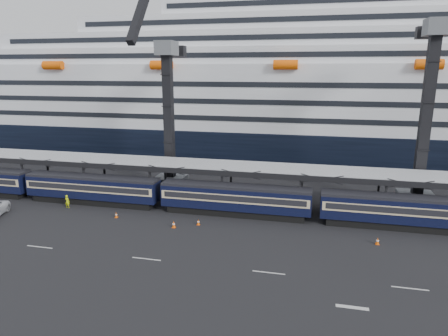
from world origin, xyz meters
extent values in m
plane|color=black|center=(0.00, 0.00, 0.00)|extent=(260.00, 260.00, 0.00)
cube|color=beige|center=(-26.00, -4.00, 0.01)|extent=(3.00, 0.15, 0.02)
cube|color=beige|center=(-14.00, -4.00, 0.01)|extent=(3.00, 0.15, 0.02)
cube|color=beige|center=(-2.00, -4.00, 0.01)|extent=(3.00, 0.15, 0.02)
cube|color=beige|center=(10.00, -4.00, 0.01)|extent=(3.00, 0.15, 0.02)
cube|color=beige|center=(5.00, -8.00, 0.01)|extent=(2.50, 0.40, 0.02)
cube|color=black|center=(-28.00, 10.00, 0.45)|extent=(17.48, 2.40, 0.90)
cube|color=black|center=(-28.00, 10.00, 2.25)|extent=(19.00, 2.80, 2.70)
cube|color=beige|center=(-28.00, 10.00, 2.55)|extent=(18.62, 2.92, 1.05)
cube|color=black|center=(-28.00, 10.00, 2.60)|extent=(17.86, 2.98, 0.70)
cube|color=black|center=(-28.00, 10.00, 3.75)|extent=(19.00, 2.50, 0.35)
cube|color=black|center=(-8.00, 10.00, 0.45)|extent=(17.48, 2.40, 0.90)
cube|color=black|center=(-8.00, 10.00, 2.25)|extent=(19.00, 2.80, 2.70)
cube|color=beige|center=(-8.00, 10.00, 2.55)|extent=(18.62, 2.92, 1.05)
cube|color=black|center=(-8.00, 10.00, 2.60)|extent=(17.86, 2.98, 0.70)
cube|color=black|center=(-8.00, 10.00, 3.75)|extent=(19.00, 2.50, 0.35)
cube|color=black|center=(12.00, 10.00, 0.45)|extent=(17.48, 2.40, 0.90)
cube|color=black|center=(12.00, 10.00, 2.25)|extent=(19.00, 2.80, 2.70)
cube|color=beige|center=(12.00, 10.00, 2.55)|extent=(18.62, 2.92, 1.05)
cube|color=black|center=(12.00, 10.00, 2.60)|extent=(17.86, 2.98, 0.70)
cube|color=black|center=(12.00, 10.00, 3.75)|extent=(19.00, 2.50, 0.35)
cube|color=gray|center=(0.00, 14.00, 5.40)|extent=(130.00, 6.00, 0.25)
cube|color=black|center=(0.00, 11.00, 5.10)|extent=(130.00, 0.25, 0.70)
cube|color=black|center=(0.00, 17.00, 5.10)|extent=(130.00, 0.25, 0.70)
cube|color=black|center=(-40.00, 11.20, 2.70)|extent=(0.25, 0.25, 5.40)
cube|color=black|center=(-40.00, 16.80, 2.70)|extent=(0.25, 0.25, 5.40)
cube|color=black|center=(-30.00, 11.20, 2.70)|extent=(0.25, 0.25, 5.40)
cube|color=black|center=(-30.00, 16.80, 2.70)|extent=(0.25, 0.25, 5.40)
cube|color=black|center=(-20.00, 11.20, 2.70)|extent=(0.25, 0.25, 5.40)
cube|color=black|center=(-20.00, 16.80, 2.70)|extent=(0.25, 0.25, 5.40)
cube|color=black|center=(-10.00, 11.20, 2.70)|extent=(0.25, 0.25, 5.40)
cube|color=black|center=(-10.00, 16.80, 2.70)|extent=(0.25, 0.25, 5.40)
cube|color=black|center=(0.00, 11.20, 2.70)|extent=(0.25, 0.25, 5.40)
cube|color=black|center=(0.00, 16.80, 2.70)|extent=(0.25, 0.25, 5.40)
cube|color=black|center=(10.00, 11.20, 2.70)|extent=(0.25, 0.25, 5.40)
cube|color=black|center=(10.00, 16.80, 2.70)|extent=(0.25, 0.25, 5.40)
cube|color=black|center=(0.00, 46.00, 3.50)|extent=(200.00, 28.00, 7.00)
cube|color=silver|center=(0.00, 46.00, 13.00)|extent=(190.00, 26.88, 12.00)
cube|color=silver|center=(0.00, 46.00, 20.50)|extent=(160.00, 24.64, 3.00)
cube|color=black|center=(0.00, 33.63, 20.50)|extent=(153.60, 0.12, 0.90)
cube|color=silver|center=(0.00, 46.00, 23.50)|extent=(124.00, 21.84, 3.00)
cube|color=black|center=(0.00, 35.03, 23.50)|extent=(119.04, 0.12, 0.90)
cube|color=silver|center=(0.00, 46.00, 26.50)|extent=(90.00, 19.04, 3.00)
cube|color=black|center=(0.00, 36.43, 26.50)|extent=(86.40, 0.12, 0.90)
cube|color=silver|center=(0.00, 46.00, 29.50)|extent=(56.00, 16.24, 3.00)
cube|color=black|center=(0.00, 37.83, 29.50)|extent=(53.76, 0.12, 0.90)
cylinder|color=#F85B07|center=(-48.00, 31.96, 18.80)|extent=(4.00, 1.60, 1.60)
cylinder|color=#F85B07|center=(-26.00, 31.96, 18.80)|extent=(4.00, 1.60, 1.60)
cylinder|color=#F85B07|center=(-4.00, 31.96, 18.80)|extent=(4.00, 1.60, 1.60)
cylinder|color=#F85B07|center=(18.00, 31.96, 18.80)|extent=(4.00, 1.60, 1.60)
cube|color=#515559|center=(-20.00, 19.00, 1.00)|extent=(4.50, 4.50, 2.00)
cube|color=black|center=(-20.00, 19.00, 11.00)|extent=(1.30, 1.30, 18.00)
cube|color=#515559|center=(-20.00, 19.00, 21.00)|extent=(2.60, 3.20, 2.00)
cube|color=black|center=(-20.00, 21.52, 21.00)|extent=(0.90, 5.04, 0.90)
cube|color=black|center=(-20.00, 24.04, 20.80)|extent=(2.20, 1.60, 1.60)
cube|color=#515559|center=(15.00, 18.00, 1.00)|extent=(4.50, 4.50, 2.00)
cube|color=black|center=(15.00, 18.00, 12.00)|extent=(1.30, 1.30, 20.00)
cube|color=#515559|center=(15.00, 18.00, 23.00)|extent=(2.60, 3.20, 2.00)
cube|color=black|center=(15.00, 20.80, 23.00)|extent=(0.90, 5.60, 0.90)
cube|color=black|center=(15.00, 23.60, 22.80)|extent=(2.20, 1.60, 1.60)
imported|color=#CBE20B|center=(-30.41, 7.50, 0.89)|extent=(0.68, 0.48, 1.77)
cube|color=#F85B07|center=(-22.29, 5.62, 0.02)|extent=(0.37, 0.37, 0.04)
cone|color=#F85B07|center=(-22.29, 5.62, 0.38)|extent=(0.31, 0.31, 0.69)
cylinder|color=white|center=(-22.29, 5.62, 0.38)|extent=(0.26, 0.26, 0.12)
cube|color=#F85B07|center=(-14.15, 4.16, 0.02)|extent=(0.42, 0.42, 0.04)
cone|color=#F85B07|center=(-14.15, 4.16, 0.45)|extent=(0.36, 0.36, 0.80)
cylinder|color=white|center=(-14.15, 4.16, 0.45)|extent=(0.30, 0.30, 0.13)
cube|color=#F85B07|center=(-11.59, 5.64, 0.02)|extent=(0.37, 0.37, 0.04)
cone|color=#F85B07|center=(-11.59, 5.64, 0.39)|extent=(0.31, 0.31, 0.70)
cylinder|color=white|center=(-11.59, 5.64, 0.39)|extent=(0.26, 0.26, 0.12)
cube|color=#F85B07|center=(8.50, 4.67, 0.02)|extent=(0.40, 0.40, 0.04)
cone|color=#F85B07|center=(8.50, 4.67, 0.42)|extent=(0.34, 0.34, 0.75)
cylinder|color=white|center=(8.50, 4.67, 0.42)|extent=(0.28, 0.28, 0.13)
camera|label=1|loc=(1.47, -37.12, 18.05)|focal=32.00mm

